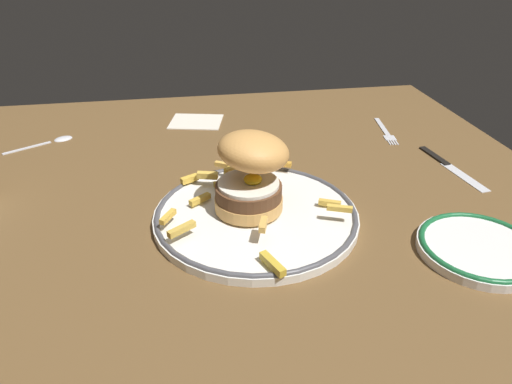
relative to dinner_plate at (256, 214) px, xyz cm
name	(u,v)px	position (x,y,z in cm)	size (l,w,h in cm)	color
ground_plane	(215,220)	(-5.73, 3.69, -2.84)	(116.33, 109.87, 4.00)	brown
dinner_plate	(256,214)	(0.00, 0.00, 0.00)	(29.73, 29.73, 1.60)	white
burger	(251,171)	(-0.46, 1.22, 6.60)	(13.03, 12.58, 11.97)	tan
fries_pile	(237,196)	(-2.44, 2.45, 1.99)	(26.45, 28.61, 2.66)	gold
side_plate	(479,248)	(27.47, -12.75, 0.00)	(15.82, 15.82, 1.60)	white
fork	(386,131)	(32.21, 28.38, -0.66)	(3.46, 14.45, 0.36)	silver
knife	(446,163)	(36.78, 12.05, -0.58)	(3.66, 18.05, 0.70)	black
spoon	(55,139)	(-34.87, 34.79, -0.48)	(12.33, 8.20, 0.90)	silver
napkin	(196,121)	(-6.56, 40.59, -0.64)	(11.01, 9.16, 0.40)	silver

